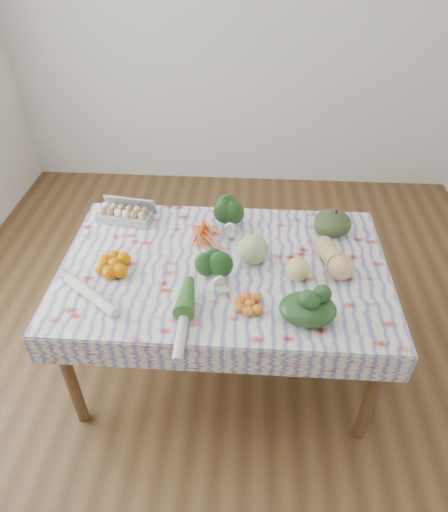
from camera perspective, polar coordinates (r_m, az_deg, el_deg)
The scene contains 17 objects.
ground at distance 2.87m, azimuth 0.00°, elevation -12.81°, with size 4.50×4.50×0.00m, color #52361C.
wall_back at distance 4.11m, azimuth 2.25°, elevation 27.01°, with size 4.00×0.04×2.80m, color silver.
dining_table at distance 2.37m, azimuth 0.00°, elevation -2.66°, with size 1.60×1.00×0.75m.
tablecloth at distance 2.32m, azimuth 0.00°, elevation -1.23°, with size 1.66×1.06×0.01m, color silver.
egg_carton at distance 2.66m, azimuth -12.34°, elevation 4.97°, with size 0.31×0.12×0.08m, color #9D9D98.
carrot_bunch at distance 2.47m, azimuth -2.38°, elevation 2.35°, with size 0.23×0.21×0.04m, color #ED541B.
kale_bunch at distance 2.52m, azimuth 0.69°, elevation 4.75°, with size 0.17×0.14×0.14m, color #1C3B17.
kabocha_squash at distance 2.57m, azimuth 13.43°, elevation 4.07°, with size 0.20×0.20×0.13m, color #354B24.
cabbage at distance 2.29m, azimuth 3.63°, elevation 0.80°, with size 0.16×0.16×0.16m, color #9FB478.
butternut_squash at distance 2.33m, azimuth 13.68°, elevation -0.16°, with size 0.13×0.27×0.13m, color tan.
orange_cluster at distance 2.32m, azimuth -13.52°, elevation -1.05°, with size 0.23×0.23×0.08m, color #D26F00.
broccoli at distance 2.18m, azimuth -1.30°, elevation -2.10°, with size 0.16×0.16×0.12m, color #1E4E1C.
mandarin_cluster at distance 2.08m, azimuth 3.24°, elevation -5.93°, with size 0.17×0.17×0.05m, color orange.
grapefruit at distance 2.23m, azimuth 9.21°, elevation -1.65°, with size 0.12×0.12×0.12m, color #DDD472.
spinach_bag at distance 2.04m, azimuth 10.42°, elevation -6.55°, with size 0.25×0.20×0.11m, color #183416.
daikon at distance 2.20m, azimuth -16.26°, elevation -4.70°, with size 0.05×0.05×0.38m, color silver.
leek at distance 2.02m, azimuth -5.09°, elevation -7.98°, with size 0.05×0.05×0.44m, color beige.
Camera 1 is at (0.11, -1.77, 2.26)m, focal length 32.00 mm.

